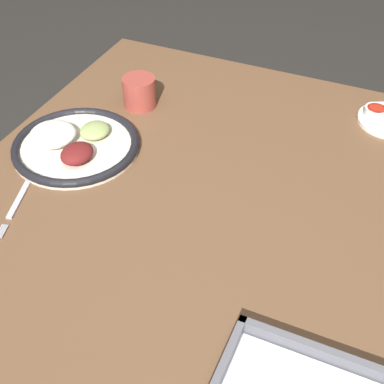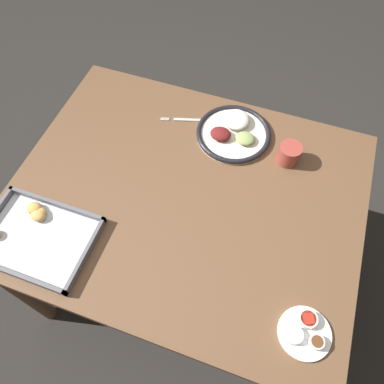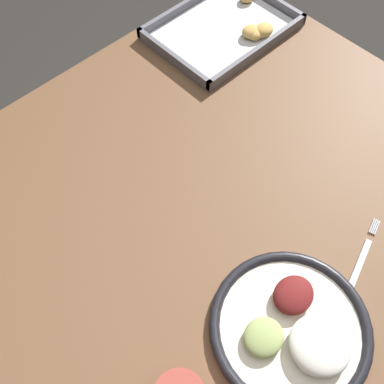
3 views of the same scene
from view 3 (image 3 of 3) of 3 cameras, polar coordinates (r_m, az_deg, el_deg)
The scene contains 5 objects.
ground_plane at distance 1.66m, azimuth 0.65°, elevation -14.03°, with size 8.00×8.00×0.00m, color #282623.
dining_table at distance 1.03m, azimuth 1.01°, elevation -3.02°, with size 1.22×0.98×0.78m.
dinner_plate at distance 0.84m, azimuth 12.68°, elevation -16.56°, with size 0.29×0.29×0.05m.
fork at distance 0.92m, azimuth 20.43°, elevation -8.77°, with size 0.20×0.07×0.00m.
baking_tray at distance 1.28m, azimuth 4.53°, elevation 20.02°, with size 0.37×0.27×0.04m.
Camera 3 is at (-0.35, -0.34, 1.58)m, focal length 42.00 mm.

